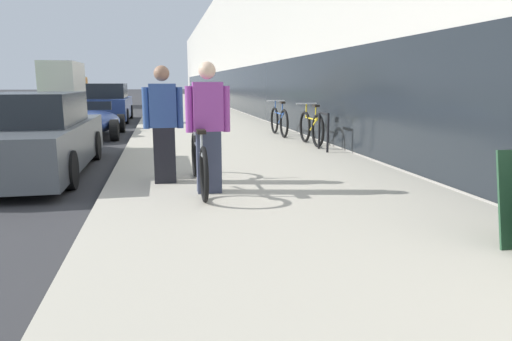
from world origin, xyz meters
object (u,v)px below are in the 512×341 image
object	(u,v)px
bike_rack_hoop	(324,127)
cruiser_bike_middle	(279,121)
cruiser_bike_nearest	(311,128)
parked_sedan_far	(109,104)
vintage_roadster_curbside	(89,122)
person_rider	(208,128)
moving_truck	(65,84)
person_bystander	(163,125)
parked_sedan_curbside	(36,137)
tandem_bicycle	(199,162)

from	to	relation	value
bike_rack_hoop	cruiser_bike_middle	bearing A→B (deg)	94.10
cruiser_bike_nearest	parked_sedan_far	distance (m)	11.20
vintage_roadster_curbside	person_rider	bearing A→B (deg)	-71.57
bike_rack_hoop	moving_truck	world-z (taller)	moving_truck
cruiser_bike_nearest	cruiser_bike_middle	world-z (taller)	cruiser_bike_nearest
vintage_roadster_curbside	bike_rack_hoop	bearing A→B (deg)	-40.89
cruiser_bike_nearest	vintage_roadster_curbside	world-z (taller)	cruiser_bike_nearest
person_rider	person_bystander	size ratio (longest dim) A/B	1.02
cruiser_bike_nearest	cruiser_bike_middle	bearing A→B (deg)	97.14
person_rider	parked_sedan_far	xyz separation A→B (m)	(-2.76, 14.00, -0.29)
cruiser_bike_middle	parked_sedan_curbside	bearing A→B (deg)	-144.16
parked_sedan_curbside	cruiser_bike_nearest	bearing A→B (deg)	18.01
person_rider	cruiser_bike_nearest	world-z (taller)	person_rider
person_bystander	moving_truck	world-z (taller)	moving_truck
moving_truck	cruiser_bike_nearest	bearing A→B (deg)	-66.64
cruiser_bike_middle	parked_sedan_curbside	xyz separation A→B (m)	(-5.42, -3.92, 0.13)
tandem_bicycle	parked_sedan_far	bearing A→B (deg)	100.92
cruiser_bike_nearest	moving_truck	size ratio (longest dim) A/B	0.28
person_rider	cruiser_bike_nearest	size ratio (longest dim) A/B	1.00
person_rider	vintage_roadster_curbside	distance (m)	8.68
tandem_bicycle	bike_rack_hoop	size ratio (longest dim) A/B	2.76
parked_sedan_curbside	moving_truck	bearing A→B (deg)	99.58
cruiser_bike_middle	moving_truck	xyz separation A→B (m)	(-9.58, 20.72, 0.95)
cruiser_bike_middle	vintage_roadster_curbside	world-z (taller)	cruiser_bike_middle
tandem_bicycle	cruiser_bike_middle	size ratio (longest dim) A/B	1.27
vintage_roadster_curbside	cruiser_bike_nearest	bearing A→B (deg)	-34.52
tandem_bicycle	bike_rack_hoop	bearing A→B (deg)	46.04
person_rider	cruiser_bike_middle	bearing A→B (deg)	67.59
vintage_roadster_curbside	parked_sedan_curbside	bearing A→B (deg)	-90.43
cruiser_bike_nearest	person_rider	bearing A→B (deg)	-123.78
tandem_bicycle	cruiser_bike_middle	xyz separation A→B (m)	(2.76, 6.12, 0.03)
tandem_bicycle	parked_sedan_curbside	xyz separation A→B (m)	(-2.67, 2.21, 0.15)
person_bystander	parked_sedan_far	distance (m)	13.42
person_bystander	parked_sedan_curbside	xyz separation A→B (m)	(-2.20, 1.73, -0.33)
person_rider	moving_truck	distance (m)	28.00
tandem_bicycle	person_bystander	distance (m)	0.83
bike_rack_hoop	person_rider	bearing A→B (deg)	-130.34
person_rider	moving_truck	world-z (taller)	moving_truck
person_bystander	cruiser_bike_middle	bearing A→B (deg)	60.25
bike_rack_hoop	cruiser_bike_nearest	xyz separation A→B (m)	(0.04, 0.97, -0.10)
bike_rack_hoop	person_bystander	bearing A→B (deg)	-142.89
tandem_bicycle	moving_truck	world-z (taller)	moving_truck
person_bystander	moving_truck	size ratio (longest dim) A/B	0.27
cruiser_bike_nearest	cruiser_bike_middle	distance (m)	2.09
bike_rack_hoop	parked_sedan_far	size ratio (longest dim) A/B	0.19
tandem_bicycle	bike_rack_hoop	distance (m)	4.29
parked_sedan_far	moving_truck	distance (m)	13.79
parked_sedan_far	tandem_bicycle	bearing A→B (deg)	-79.08
bike_rack_hoop	moving_truck	size ratio (longest dim) A/B	0.13
bike_rack_hoop	parked_sedan_far	world-z (taller)	parked_sedan_far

